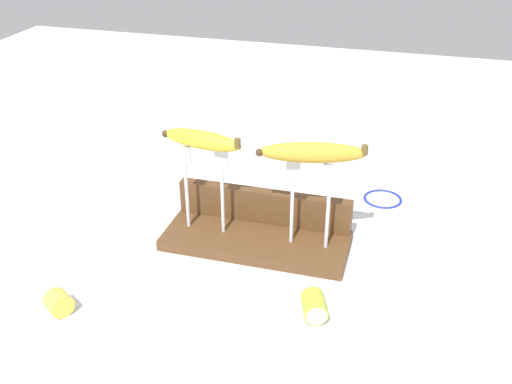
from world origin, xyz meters
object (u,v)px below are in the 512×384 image
Objects in this scene: banana_raised_right at (312,154)px; banana_chunk_near at (59,302)px; banana_raised_left at (201,141)px; fork_fallen_near at (241,174)px; wire_coil at (383,198)px; fork_stand_right at (310,198)px; banana_chunk_far at (314,306)px; fork_stand_left at (203,183)px.

banana_chunk_near is at bearing -142.64° from banana_raised_right.
banana_raised_left reaches higher than fork_fallen_near.
fork_fallen_near and wire_coil have the same top height.
fork_fallen_near is at bearing 127.91° from banana_raised_right.
banana_raised_left is (-0.21, 0.00, 0.09)m from fork_stand_right.
banana_chunk_far is (0.26, -0.18, -0.20)m from banana_raised_left.
banana_raised_left is 1.05× the size of fork_fallen_near.
fork_stand_left is 2.03× the size of wire_coil.
fork_stand_right is at bearing -0.00° from banana_raised_left.
banana_raised_right is at bearing -52.09° from fork_fallen_near.
fork_stand_left is 1.12× the size of fork_fallen_near.
fork_stand_right is 3.25× the size of banana_chunk_near.
banana_raised_right reaches higher than banana_chunk_near.
fork_fallen_near is 0.59m from banana_chunk_near.
fork_stand_left is 0.44m from wire_coil.
fork_stand_right is 2.02× the size of wire_coil.
banana_raised_right is 1.25× the size of fork_fallen_near.
fork_stand_right reaches higher than wire_coil.
fork_stand_left and fork_stand_right have the same top height.
banana_chunk_far is at bearing 14.51° from banana_chunk_near.
fork_stand_left is at bearing -87.45° from fork_fallen_near.
banana_chunk_near is (-0.16, -0.28, -0.11)m from fork_stand_left.
fork_stand_right is (0.21, 0.00, -0.00)m from fork_stand_left.
fork_stand_left is at bearing 145.84° from banana_chunk_far.
fork_stand_right reaches higher than banana_chunk_far.
banana_chunk_near is 0.85× the size of banana_chunk_far.
banana_raised_left is 0.48m from wire_coil.
fork_stand_left is at bearing 60.52° from banana_chunk_near.
fork_stand_left is 0.23m from banana_raised_right.
wire_coil is (0.12, 0.26, -0.21)m from banana_raised_right.
fork_stand_right is at bearing 105.03° from banana_chunk_far.
fork_stand_right is 1.11× the size of fork_fallen_near.
banana_raised_right is (0.21, -0.00, 0.00)m from banana_raised_left.
fork_fallen_near is 0.35m from wire_coil.
fork_stand_left is 3.27× the size of banana_chunk_near.
banana_chunk_near is 0.74m from wire_coil.
banana_chunk_far is (0.05, -0.18, -0.20)m from banana_raised_right.
fork_fallen_near is (-0.22, 0.29, -0.12)m from fork_stand_right.
banana_raised_right is 3.67× the size of banana_chunk_near.
fork_stand_right is 0.39m from fork_fallen_near.
banana_chunk_far is (0.26, -0.18, -0.11)m from fork_stand_left.
banana_chunk_near is at bearing -104.48° from fork_fallen_near.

